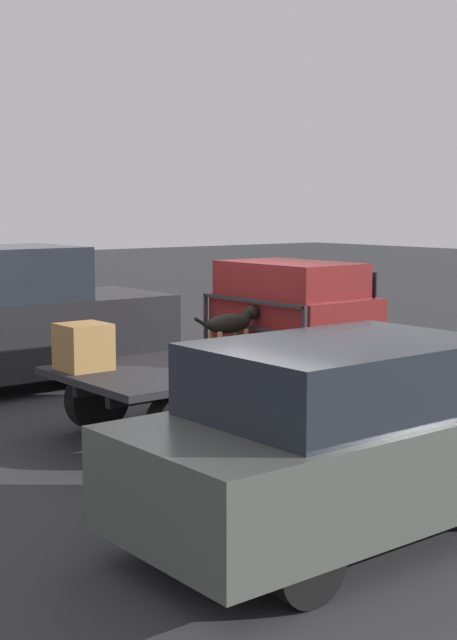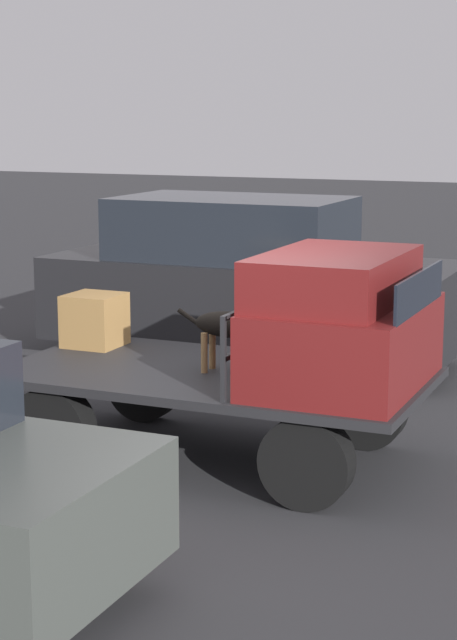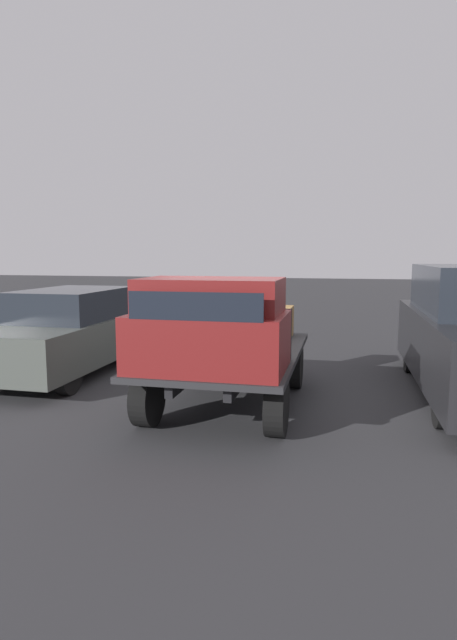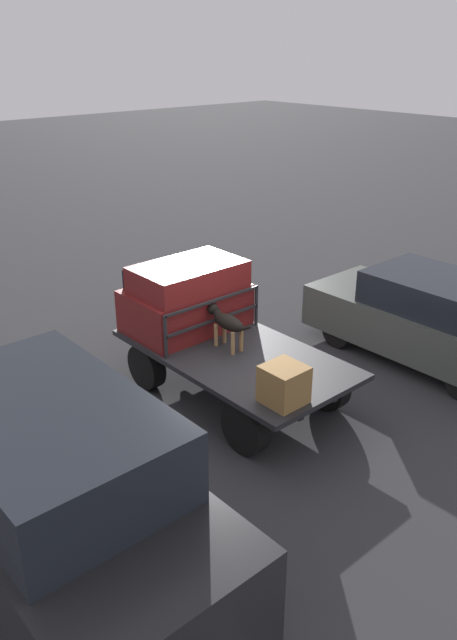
% 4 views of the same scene
% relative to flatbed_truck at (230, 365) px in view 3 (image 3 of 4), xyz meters
% --- Properties ---
extents(ground_plane, '(80.00, 80.00, 0.00)m').
position_rel_flatbed_truck_xyz_m(ground_plane, '(0.00, 0.00, -0.59)').
color(ground_plane, '#2D2D30').
extents(flatbed_truck, '(3.79, 2.02, 0.81)m').
position_rel_flatbed_truck_xyz_m(flatbed_truck, '(0.00, 0.00, 0.00)').
color(flatbed_truck, black).
rests_on(flatbed_truck, ground).
extents(truck_cab, '(1.29, 1.90, 1.13)m').
position_rel_flatbed_truck_xyz_m(truck_cab, '(1.17, 0.00, 0.76)').
color(truck_cab, maroon).
rests_on(truck_cab, flatbed_truck).
extents(truck_headboard, '(0.04, 1.90, 0.70)m').
position_rel_flatbed_truck_xyz_m(truck_headboard, '(0.49, 0.00, 0.69)').
color(truck_headboard, '#232326').
rests_on(truck_headboard, flatbed_truck).
extents(dog, '(0.99, 0.24, 0.67)m').
position_rel_flatbed_truck_xyz_m(dog, '(0.19, 0.00, 0.65)').
color(dog, '#9E7547').
rests_on(dog, flatbed_truck).
extents(cargo_crate, '(0.52, 0.52, 0.52)m').
position_rel_flatbed_truck_xyz_m(cargo_crate, '(-1.53, 0.50, 0.48)').
color(cargo_crate, olive).
rests_on(cargo_crate, flatbed_truck).
extents(parked_sedan, '(4.10, 1.72, 1.58)m').
position_rel_flatbed_truck_xyz_m(parked_sedan, '(-1.24, -3.38, 0.20)').
color(parked_sedan, black).
rests_on(parked_sedan, ground).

